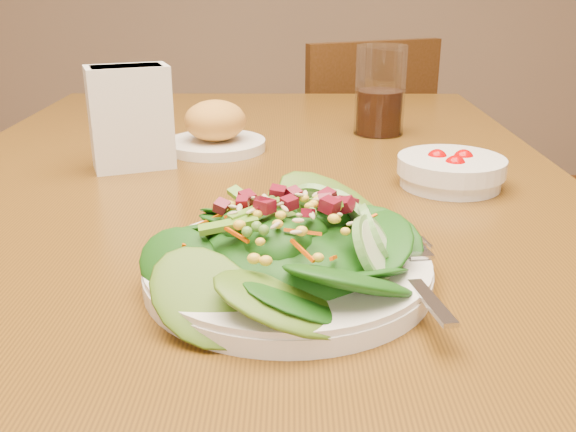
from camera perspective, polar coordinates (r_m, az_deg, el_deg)
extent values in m
cube|color=brown|center=(0.85, -3.94, 1.22)|extent=(0.90, 1.40, 0.04)
cylinder|color=#402312|center=(1.64, -15.75, -3.66)|extent=(0.07, 0.07, 0.71)
cylinder|color=#402312|center=(1.61, 12.04, -3.79)|extent=(0.07, 0.07, 0.71)
cube|color=#402312|center=(1.93, 4.37, 2.34)|extent=(0.52, 0.52, 0.04)
cylinder|color=#402312|center=(2.22, 6.12, -1.03)|extent=(0.04, 0.04, 0.38)
cylinder|color=#402312|center=(2.09, -2.04, -2.38)|extent=(0.04, 0.04, 0.38)
cylinder|color=#402312|center=(1.96, 10.89, -4.40)|extent=(0.04, 0.04, 0.38)
cylinder|color=#402312|center=(1.80, 1.84, -6.27)|extent=(0.04, 0.04, 0.38)
cube|color=#402312|center=(1.71, 7.47, 7.96)|extent=(0.36, 0.17, 0.43)
cylinder|color=white|center=(0.58, -0.01, -5.04)|extent=(0.26, 0.26, 0.02)
ellipsoid|color=#13380D|center=(0.57, -0.01, -2.53)|extent=(0.18, 0.18, 0.04)
cube|color=silver|center=(0.56, 11.34, -5.17)|extent=(0.05, 0.18, 0.01)
cylinder|color=white|center=(1.03, -6.40, 6.31)|extent=(0.16, 0.16, 0.02)
ellipsoid|color=#AA6F29|center=(1.02, -6.49, 8.46)|extent=(0.10, 0.10, 0.06)
cylinder|color=white|center=(0.87, 14.27, 3.86)|extent=(0.14, 0.14, 0.04)
sphere|color=#BE0001|center=(0.88, 15.31, 4.77)|extent=(0.03, 0.03, 0.03)
sphere|color=#BE0001|center=(0.87, 13.09, 4.84)|extent=(0.03, 0.03, 0.03)
sphere|color=#BE0001|center=(0.84, 14.61, 4.24)|extent=(0.03, 0.03, 0.03)
cylinder|color=silver|center=(1.12, 8.19, 11.00)|extent=(0.09, 0.09, 0.15)
cylinder|color=black|center=(1.13, 8.09, 9.12)|extent=(0.08, 0.08, 0.08)
cube|color=white|center=(0.94, -13.82, 8.47)|extent=(0.13, 0.10, 0.14)
cube|color=white|center=(0.93, -13.88, 9.14)|extent=(0.11, 0.08, 0.12)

